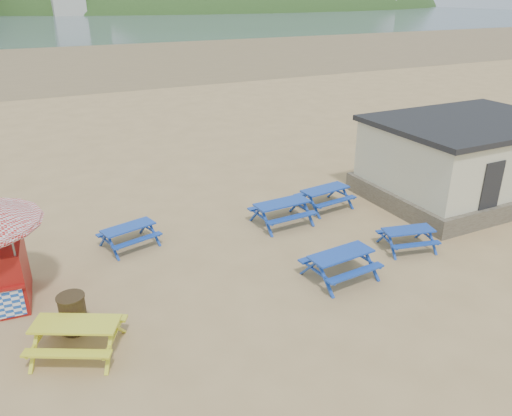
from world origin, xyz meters
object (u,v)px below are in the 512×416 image
picnic_table_blue_b (282,213)px  amenity_block (465,159)px  picnic_table_yellow (78,338)px  litter_bin (73,313)px  picnic_table_blue_a (129,236)px

picnic_table_blue_b → amenity_block: amenity_block is taller
picnic_table_yellow → litter_bin: litter_bin is taller
picnic_table_blue_a → picnic_table_yellow: bearing=-130.3°
picnic_table_yellow → amenity_block: (15.39, 3.08, 1.16)m
picnic_table_blue_b → litter_bin: (-7.55, -3.10, 0.09)m
picnic_table_blue_a → picnic_table_blue_b: bearing=-21.9°
picnic_table_yellow → amenity_block: amenity_block is taller
amenity_block → picnic_table_yellow: bearing=-168.7°
picnic_table_blue_a → litter_bin: 4.44m
picnic_table_blue_a → amenity_block: (13.09, -1.61, 1.21)m
picnic_table_blue_a → picnic_table_yellow: 5.22m
picnic_table_yellow → litter_bin: bearing=115.7°
amenity_block → litter_bin: bearing=-171.8°
picnic_table_yellow → picnic_table_blue_b: bearing=55.6°
picnic_table_blue_a → picnic_table_yellow: picnic_table_yellow is taller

